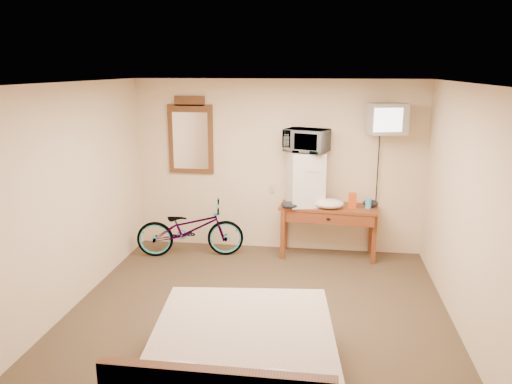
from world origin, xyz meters
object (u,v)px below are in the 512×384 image
blue_cup (368,203)px  bicycle (190,229)px  mini_fridge (306,179)px  crt_television (386,119)px  wall_mirror (191,136)px  desk (328,215)px  bed (240,372)px  microwave (307,140)px

blue_cup → bicycle: size_ratio=0.10×
mini_fridge → blue_cup: bearing=-4.4°
crt_television → wall_mirror: wall_mirror is taller
desk → bed: 3.46m
desk → bicycle: 1.98m
wall_mirror → bicycle: wall_mirror is taller
wall_mirror → bed: bearing=-69.6°
bicycle → blue_cup: bearing=-96.5°
desk → crt_television: bearing=1.7°
microwave → crt_television: bearing=18.3°
crt_television → bed: (-1.41, -3.40, -1.69)m
bed → desk: bearing=78.5°
desk → bicycle: size_ratio=0.92×
microwave → blue_cup: 1.22m
mini_fridge → blue_cup: size_ratio=5.23×
blue_cup → bed: bed is taller
bed → microwave: bearing=84.1°
mini_fridge → wall_mirror: size_ratio=0.67×
wall_mirror → blue_cup: bearing=-6.3°
bicycle → bed: (1.27, -3.16, -0.11)m
blue_cup → crt_television: bearing=10.5°
wall_mirror → bicycle: 1.36m
bed → bicycle: bearing=111.9°
crt_television → microwave: bearing=178.1°
microwave → blue_cup: (0.88, -0.07, -0.85)m
mini_fridge → blue_cup: (0.88, -0.07, -0.31)m
mini_fridge → wall_mirror: bearing=172.8°
desk → blue_cup: size_ratio=9.62×
wall_mirror → crt_television: bearing=-5.2°
mini_fridge → bed: mini_fridge is taller
microwave → crt_television: size_ratio=0.92×
desk → blue_cup: (0.54, -0.01, 0.19)m
mini_fridge → crt_television: size_ratio=1.22×
bicycle → wall_mirror: bearing=-1.2°
mini_fridge → crt_television: bearing=-1.9°
microwave → crt_television: crt_television is taller
wall_mirror → bed: 4.13m
wall_mirror → bicycle: size_ratio=0.74×
microwave → mini_fridge: bearing=-103.5°
bicycle → mini_fridge: bearing=-91.7°
bicycle → bed: size_ratio=0.72×
desk → mini_fridge: size_ratio=1.84×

